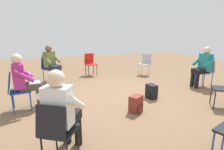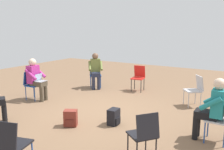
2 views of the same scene
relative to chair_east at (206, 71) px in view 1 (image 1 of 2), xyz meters
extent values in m
plane|color=brown|center=(-2.84, 0.23, -0.50)|extent=(16.08, 16.08, 0.00)
cube|color=black|center=(-0.99, -1.33, -0.06)|extent=(0.56, 0.56, 0.03)
cylinder|color=black|center=(-1.23, -1.36, -0.29)|extent=(0.02, 0.02, 0.42)
cylinder|color=black|center=(-1.02, -1.09, -0.29)|extent=(0.02, 0.02, 0.42)
cylinder|color=#1E4799|center=(-2.67, -2.51, -0.29)|extent=(0.02, 0.02, 0.42)
cylinder|color=#1E4799|center=(-2.34, -2.42, -0.29)|extent=(0.02, 0.02, 0.42)
cube|color=#B7B7BC|center=(-0.07, 0.00, -0.06)|extent=(0.41, 0.41, 0.03)
cylinder|color=#1E4799|center=(-0.24, -0.17, -0.29)|extent=(0.02, 0.02, 0.42)
cylinder|color=#1E4799|center=(-0.25, 0.17, -0.29)|extent=(0.02, 0.02, 0.42)
cylinder|color=#1E4799|center=(0.10, -0.17, -0.29)|extent=(0.02, 0.02, 0.42)
cylinder|color=#1E4799|center=(0.09, 0.17, -0.29)|extent=(0.02, 0.02, 0.42)
cube|color=#B7B7BC|center=(0.12, 0.00, 0.15)|extent=(0.10, 0.38, 0.40)
cube|color=black|center=(-4.55, -1.79, -0.06)|extent=(0.55, 0.55, 0.03)
cylinder|color=black|center=(-4.60, -1.56, -0.29)|extent=(0.02, 0.02, 0.42)
cylinder|color=black|center=(-4.31, -1.74, -0.29)|extent=(0.02, 0.02, 0.42)
cube|color=black|center=(-4.65, -1.95, 0.15)|extent=(0.37, 0.28, 0.40)
cube|color=#B7B7BC|center=(-1.02, 1.97, -0.06)|extent=(0.56, 0.56, 0.03)
cylinder|color=#B7B7BC|center=(-1.05, 1.73, -0.29)|extent=(0.02, 0.02, 0.42)
cylinder|color=#B7B7BC|center=(-1.26, 2.00, -0.29)|extent=(0.02, 0.02, 0.42)
cylinder|color=#B7B7BC|center=(-0.78, 1.94, -0.29)|extent=(0.02, 0.02, 0.42)
cylinder|color=#B7B7BC|center=(-0.99, 2.21, -0.29)|extent=(0.02, 0.02, 0.42)
cube|color=#B7B7BC|center=(-0.87, 2.08, 0.15)|extent=(0.31, 0.36, 0.40)
cube|color=#1E4799|center=(-5.21, 0.12, -0.06)|extent=(0.44, 0.44, 0.03)
cylinder|color=#1E4799|center=(-5.06, 0.31, -0.29)|extent=(0.02, 0.02, 0.42)
cylinder|color=#1E4799|center=(-5.02, -0.03, -0.29)|extent=(0.02, 0.02, 0.42)
cylinder|color=#1E4799|center=(-5.40, 0.27, -0.29)|extent=(0.02, 0.02, 0.42)
cylinder|color=#1E4799|center=(-5.36, -0.07, -0.29)|extent=(0.02, 0.02, 0.42)
cube|color=#1E4799|center=(-5.40, 0.10, 0.15)|extent=(0.14, 0.39, 0.40)
cube|color=#1E4799|center=(-4.53, 2.33, -0.06)|extent=(0.56, 0.56, 0.03)
cylinder|color=#1E4799|center=(-4.29, 2.30, -0.29)|extent=(0.02, 0.02, 0.42)
cylinder|color=#1E4799|center=(-4.56, 2.09, -0.29)|extent=(0.02, 0.02, 0.42)
cylinder|color=#1E4799|center=(-4.50, 2.57, -0.29)|extent=(0.02, 0.02, 0.42)
cylinder|color=#1E4799|center=(-4.77, 2.36, -0.29)|extent=(0.02, 0.02, 0.42)
cube|color=#1E4799|center=(-4.65, 2.48, 0.15)|extent=(0.35, 0.31, 0.40)
cube|color=red|center=(-3.01, 2.66, -0.06)|extent=(0.45, 0.45, 0.03)
cylinder|color=black|center=(-2.82, 2.51, -0.29)|extent=(0.02, 0.02, 0.42)
cylinder|color=black|center=(-3.16, 2.47, -0.29)|extent=(0.02, 0.02, 0.42)
cylinder|color=black|center=(-2.86, 2.85, -0.29)|extent=(0.02, 0.02, 0.42)
cylinder|color=black|center=(-3.20, 2.80, -0.29)|extent=(0.02, 0.02, 0.42)
cube|color=red|center=(-3.03, 2.85, 0.15)|extent=(0.39, 0.14, 0.40)
cylinder|color=#4C4233|center=(-4.87, 0.25, -0.27)|extent=(0.11, 0.11, 0.45)
cylinder|color=#4C4233|center=(-4.85, 0.07, -0.27)|extent=(0.11, 0.11, 0.45)
cube|color=#4C4233|center=(-5.02, 0.14, 0.01)|extent=(0.45, 0.35, 0.14)
cube|color=#B22D84|center=(-5.21, 0.12, 0.27)|extent=(0.26, 0.36, 0.52)
sphere|color=beige|center=(-5.21, 0.12, 0.63)|extent=(0.22, 0.22, 0.22)
cylinder|color=#B22D84|center=(-5.13, 0.33, 0.30)|extent=(0.40, 0.13, 0.31)
cylinder|color=#B22D84|center=(-5.09, -0.07, 0.30)|extent=(0.40, 0.13, 0.31)
cube|color=#9EA0A5|center=(-4.91, 0.15, 0.09)|extent=(0.25, 0.32, 0.02)
cube|color=#B2D1F2|center=(-5.02, 0.14, 0.20)|extent=(0.08, 0.30, 0.20)
cylinder|color=black|center=(-4.43, -1.44, -0.27)|extent=(0.11, 0.11, 0.45)
cylinder|color=black|center=(-4.28, -1.54, -0.27)|extent=(0.11, 0.11, 0.45)
cube|color=black|center=(-4.44, -1.63, 0.01)|extent=(0.48, 0.52, 0.14)
cube|color=silver|center=(-4.55, -1.79, 0.27)|extent=(0.40, 0.37, 0.52)
sphere|color=beige|center=(-4.55, -1.79, 0.63)|extent=(0.22, 0.22, 0.22)
cylinder|color=silver|center=(-4.66, -1.60, 0.30)|extent=(0.29, 0.38, 0.31)
cylinder|color=silver|center=(-4.33, -1.82, 0.30)|extent=(0.29, 0.38, 0.31)
cylinder|color=black|center=(-0.43, -0.10, -0.27)|extent=(0.11, 0.11, 0.45)
cylinder|color=black|center=(-0.43, 0.08, -0.27)|extent=(0.11, 0.11, 0.45)
cube|color=black|center=(-0.26, 0.00, 0.01)|extent=(0.43, 0.31, 0.14)
cube|color=teal|center=(-0.07, 0.00, 0.27)|extent=(0.23, 0.34, 0.52)
sphere|color=beige|center=(-0.07, 0.00, 0.63)|extent=(0.22, 0.22, 0.22)
cylinder|color=teal|center=(-0.17, -0.20, 0.30)|extent=(0.40, 0.10, 0.31)
cylinder|color=teal|center=(-0.18, 0.20, 0.30)|extent=(0.40, 0.10, 0.31)
cylinder|color=#23283D|center=(-4.24, 2.11, -0.27)|extent=(0.11, 0.11, 0.45)
cylinder|color=#23283D|center=(-4.38, 2.00, -0.27)|extent=(0.11, 0.11, 0.45)
cube|color=#23283D|center=(-4.41, 2.18, 0.01)|extent=(0.50, 0.52, 0.14)
cube|color=olive|center=(-4.53, 2.33, 0.27)|extent=(0.40, 0.38, 0.52)
sphere|color=brown|center=(-4.53, 2.33, 0.63)|extent=(0.22, 0.22, 0.22)
cylinder|color=olive|center=(-4.31, 2.38, 0.30)|extent=(0.32, 0.36, 0.31)
cylinder|color=olive|center=(-4.62, 2.13, 0.30)|extent=(0.32, 0.36, 0.31)
cube|color=maroon|center=(-2.93, -0.86, -0.32)|extent=(0.34, 0.31, 0.36)
cube|color=maroon|center=(-2.93, -0.86, -0.40)|extent=(0.29, 0.31, 0.16)
cube|color=black|center=(-2.16, -0.29, -0.32)|extent=(0.21, 0.29, 0.36)
cube|color=black|center=(-2.16, -0.29, -0.40)|extent=(0.26, 0.21, 0.16)
camera|label=1|loc=(-4.64, -3.92, 1.18)|focal=28.00mm
camera|label=2|loc=(0.59, -4.80, 1.67)|focal=40.00mm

